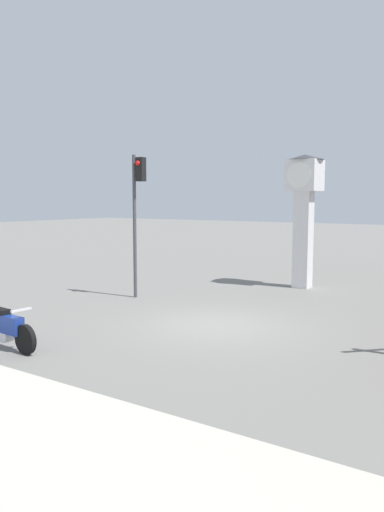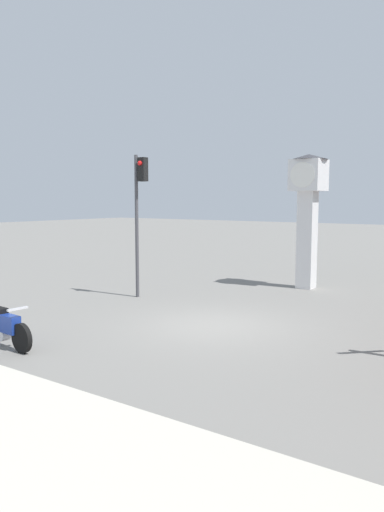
# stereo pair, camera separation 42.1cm
# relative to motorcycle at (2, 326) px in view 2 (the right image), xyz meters

# --- Properties ---
(ground_plane) EXTENTS (120.00, 120.00, 0.00)m
(ground_plane) POSITION_rel_motorcycle_xyz_m (2.98, 4.42, -0.48)
(ground_plane) COLOR slate
(motorcycle) EXTENTS (2.28, 0.49, 1.00)m
(motorcycle) POSITION_rel_motorcycle_xyz_m (0.00, 0.00, 0.00)
(motorcycle) COLOR black
(motorcycle) RESTS_ON ground_plane
(clock_tower) EXTENTS (1.40, 1.40, 5.09)m
(clock_tower) POSITION_rel_motorcycle_xyz_m (2.76, 11.36, 2.89)
(clock_tower) COLOR white
(clock_tower) RESTS_ON ground_plane
(traffic_light) EXTENTS (0.50, 0.35, 4.91)m
(traffic_light) POSITION_rel_motorcycle_xyz_m (-1.24, 6.29, 2.86)
(traffic_light) COLOR #47474C
(traffic_light) RESTS_ON ground_plane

